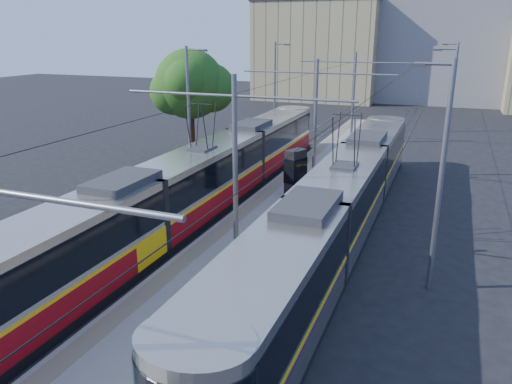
% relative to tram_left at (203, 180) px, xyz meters
% --- Properties ---
extents(ground, '(160.00, 160.00, 0.00)m').
position_rel_tram_left_xyz_m(ground, '(3.60, -12.14, -1.70)').
color(ground, black).
rests_on(ground, ground).
extents(platform, '(4.00, 50.00, 0.30)m').
position_rel_tram_left_xyz_m(platform, '(3.60, 4.86, -1.55)').
color(platform, gray).
rests_on(platform, ground).
extents(tactile_strip_left, '(0.70, 50.00, 0.01)m').
position_rel_tram_left_xyz_m(tactile_strip_left, '(2.15, 4.86, -1.40)').
color(tactile_strip_left, gray).
rests_on(tactile_strip_left, platform).
extents(tactile_strip_right, '(0.70, 50.00, 0.01)m').
position_rel_tram_left_xyz_m(tactile_strip_right, '(5.05, 4.86, -1.40)').
color(tactile_strip_right, gray).
rests_on(tactile_strip_right, platform).
extents(rails, '(8.71, 70.00, 0.03)m').
position_rel_tram_left_xyz_m(rails, '(3.60, 4.86, -1.69)').
color(rails, gray).
rests_on(rails, ground).
extents(tram_left, '(2.43, 32.39, 5.50)m').
position_rel_tram_left_xyz_m(tram_left, '(0.00, 0.00, 0.00)').
color(tram_left, black).
rests_on(tram_left, ground).
extents(tram_right, '(2.43, 28.97, 5.50)m').
position_rel_tram_left_xyz_m(tram_right, '(7.20, -0.76, 0.15)').
color(tram_right, black).
rests_on(tram_right, ground).
extents(catenary, '(9.20, 70.00, 7.00)m').
position_rel_tram_left_xyz_m(catenary, '(3.60, 2.01, 2.82)').
color(catenary, slate).
rests_on(catenary, platform).
extents(street_lamps, '(15.18, 38.22, 8.00)m').
position_rel_tram_left_xyz_m(street_lamps, '(3.60, 8.86, 2.48)').
color(street_lamps, slate).
rests_on(street_lamps, ground).
extents(shelter, '(1.08, 1.33, 2.53)m').
position_rel_tram_left_xyz_m(shelter, '(3.74, 3.54, -0.08)').
color(shelter, black).
rests_on(shelter, platform).
extents(tree, '(5.34, 4.94, 7.76)m').
position_rel_tram_left_xyz_m(tree, '(-5.67, 10.14, 3.54)').
color(tree, '#382314').
rests_on(tree, ground).
extents(building_left, '(16.32, 12.24, 13.08)m').
position_rel_tram_left_xyz_m(building_left, '(-6.40, 47.86, 4.84)').
color(building_left, tan).
rests_on(building_left, ground).
extents(building_centre, '(18.36, 14.28, 17.38)m').
position_rel_tram_left_xyz_m(building_centre, '(9.60, 51.86, 6.99)').
color(building_centre, gray).
rests_on(building_centre, ground).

